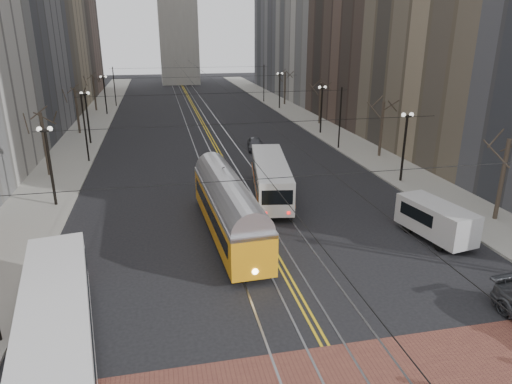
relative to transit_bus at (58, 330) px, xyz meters
name	(u,v)px	position (x,y,z in m)	size (l,w,h in m)	color
ground	(317,331)	(10.20, -0.27, -1.43)	(260.00, 260.00, 0.00)	black
sidewalk_left	(87,132)	(-4.80, 44.73, -1.35)	(5.00, 140.00, 0.15)	gray
sidewalk_right	(312,122)	(25.20, 44.73, -1.35)	(5.00, 140.00, 0.15)	gray
streetcar_rails	(205,127)	(10.20, 44.73, -1.43)	(4.80, 130.00, 0.02)	gray
centre_lines	(205,127)	(10.20, 44.73, -1.42)	(0.42, 130.00, 0.01)	gold
lamp_posts	(221,131)	(10.20, 28.48, 1.37)	(27.60, 57.20, 5.60)	black
street_trees	(213,119)	(10.20, 34.98, 1.37)	(31.68, 53.28, 5.60)	#382D23
trolley_wires	(214,111)	(10.20, 34.57, 2.34)	(25.96, 120.00, 6.60)	black
transit_bus	(58,330)	(0.00, 0.00, 0.00)	(2.38, 11.44, 2.86)	silver
streetcar	(229,213)	(8.04, 10.09, 0.07)	(2.36, 12.71, 2.99)	orange
rear_bus	(270,179)	(12.26, 16.50, -0.01)	(2.37, 10.91, 2.85)	silver
cargo_van	(435,222)	(20.20, 6.97, -0.29)	(1.97, 5.13, 2.27)	#BCBCBC
sedan_grey	(255,144)	(14.20, 31.32, -0.76)	(1.57, 3.91, 1.33)	#3D3E44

